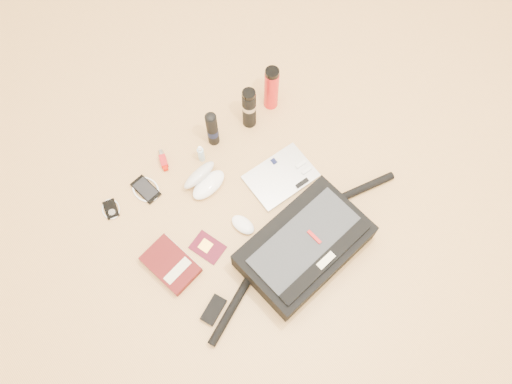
% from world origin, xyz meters
% --- Properties ---
extents(ground, '(4.00, 4.00, 0.00)m').
position_xyz_m(ground, '(0.00, 0.00, 0.00)').
color(ground, tan).
rests_on(ground, ground).
extents(messenger_bag, '(1.04, 0.34, 0.14)m').
position_xyz_m(messenger_bag, '(0.04, -0.20, 0.06)').
color(messenger_bag, black).
rests_on(messenger_bag, ground).
extents(laptop, '(0.30, 0.22, 0.03)m').
position_xyz_m(laptop, '(0.19, 0.10, 0.01)').
color(laptop, silver).
rests_on(laptop, ground).
extents(book, '(0.17, 0.24, 0.04)m').
position_xyz_m(book, '(-0.40, 0.09, 0.02)').
color(book, '#490C0D').
rests_on(book, ground).
extents(passport, '(0.13, 0.15, 0.01)m').
position_xyz_m(passport, '(-0.24, 0.06, 0.00)').
color(passport, '#460817').
rests_on(passport, ground).
extents(mouse, '(0.08, 0.12, 0.04)m').
position_xyz_m(mouse, '(-0.08, 0.04, 0.02)').
color(mouse, white).
rests_on(mouse, ground).
extents(sunglasses_case, '(0.19, 0.16, 0.10)m').
position_xyz_m(sunglasses_case, '(-0.08, 0.29, 0.03)').
color(sunglasses_case, white).
rests_on(sunglasses_case, ground).
extents(ipod, '(0.09, 0.10, 0.01)m').
position_xyz_m(ipod, '(-0.46, 0.45, 0.00)').
color(ipod, black).
rests_on(ipod, ground).
extents(phone, '(0.11, 0.14, 0.01)m').
position_xyz_m(phone, '(-0.29, 0.43, 0.01)').
color(phone, black).
rests_on(phone, ground).
extents(inhaler, '(0.06, 0.10, 0.03)m').
position_xyz_m(inhaler, '(-0.15, 0.49, 0.01)').
color(inhaler, '#A41619').
rests_on(inhaler, ground).
extents(spray_bottle, '(0.03, 0.03, 0.11)m').
position_xyz_m(spray_bottle, '(-0.02, 0.39, 0.05)').
color(spray_bottle, '#B1DCF7').
rests_on(spray_bottle, ground).
extents(aerosol_can, '(0.05, 0.05, 0.21)m').
position_xyz_m(aerosol_can, '(0.08, 0.43, 0.11)').
color(aerosol_can, black).
rests_on(aerosol_can, ground).
extents(thermos_black, '(0.08, 0.08, 0.24)m').
position_xyz_m(thermos_black, '(0.26, 0.40, 0.12)').
color(thermos_black, black).
rests_on(thermos_black, ground).
extents(thermos_red, '(0.07, 0.07, 0.25)m').
position_xyz_m(thermos_red, '(0.40, 0.42, 0.12)').
color(thermos_red, red).
rests_on(thermos_red, ground).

